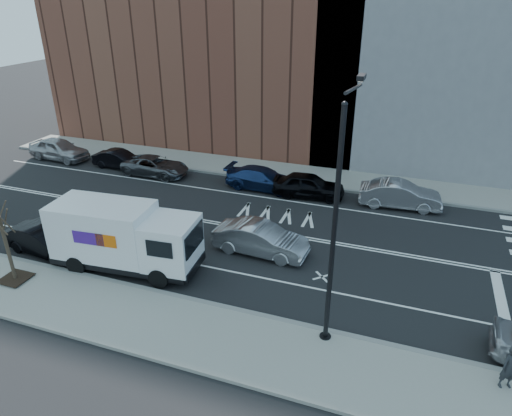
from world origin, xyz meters
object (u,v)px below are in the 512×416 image
Objects in this scene: fedex_van at (124,236)px; pedestrian at (510,368)px; far_parked_b at (119,159)px; far_parked_a at (59,149)px; driving_sedan at (261,239)px.

pedestrian is at bearing -12.41° from fedex_van.
far_parked_b is at bearing 127.88° from pedestrian.
far_parked_a is at bearing 132.53° from pedestrian.
fedex_van reaches higher than pedestrian.
far_parked_a is at bearing 70.84° from driving_sedan.
far_parked_b is 0.84× the size of driving_sedan.
far_parked_b is at bearing -86.15° from far_parked_a.
driving_sedan is 2.93× the size of pedestrian.
fedex_van is 1.45× the size of far_parked_a.
fedex_van is at bearing 149.30° from pedestrian.
fedex_van is 16.20m from pedestrian.
fedex_van is at bearing -125.27° from far_parked_a.
far_parked_b is (5.54, -0.04, -0.18)m from far_parked_a.
fedex_van reaches higher than driving_sedan.
pedestrian is at bearing -114.57° from driving_sedan.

